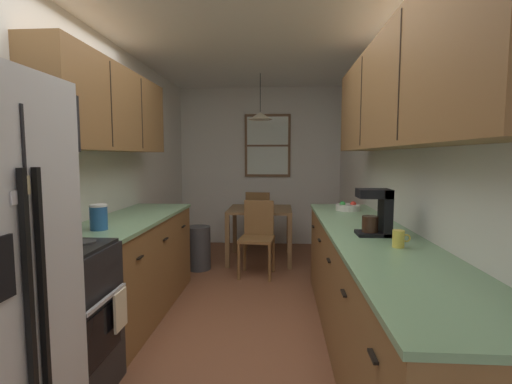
{
  "coord_description": "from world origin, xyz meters",
  "views": [
    {
      "loc": [
        0.34,
        -2.51,
        1.44
      ],
      "look_at": [
        0.1,
        1.16,
        1.09
      ],
      "focal_mm": 26.22,
      "sensor_mm": 36.0,
      "label": 1
    }
  ],
  "objects_px": {
    "table_serving_bowl": "(264,205)",
    "coffee_maker": "(378,211)",
    "dining_chair_near": "(258,234)",
    "dining_table": "(260,217)",
    "fruit_bowl": "(348,207)",
    "dining_chair_far": "(259,217)",
    "stove_range": "(51,323)",
    "trash_bin": "(199,248)",
    "storage_canister": "(99,217)",
    "microwave_over_range": "(20,120)",
    "mug_by_coffeemaker": "(399,239)"
  },
  "relations": [
    {
      "from": "stove_range",
      "to": "table_serving_bowl",
      "type": "bearing_deg",
      "value": 70.81
    },
    {
      "from": "dining_table",
      "to": "dining_chair_far",
      "type": "xyz_separation_m",
      "value": [
        -0.06,
        0.63,
        -0.11
      ]
    },
    {
      "from": "microwave_over_range",
      "to": "dining_chair_far",
      "type": "relative_size",
      "value": 0.63
    },
    {
      "from": "dining_chair_far",
      "to": "trash_bin",
      "type": "relative_size",
      "value": 1.62
    },
    {
      "from": "microwave_over_range",
      "to": "mug_by_coffeemaker",
      "type": "height_order",
      "value": "microwave_over_range"
    },
    {
      "from": "dining_chair_near",
      "to": "dining_chair_far",
      "type": "xyz_separation_m",
      "value": [
        -0.06,
        1.26,
        0.0
      ]
    },
    {
      "from": "dining_table",
      "to": "table_serving_bowl",
      "type": "bearing_deg",
      "value": 60.32
    },
    {
      "from": "storage_canister",
      "to": "coffee_maker",
      "type": "distance_m",
      "value": 2.01
    },
    {
      "from": "dining_chair_near",
      "to": "fruit_bowl",
      "type": "relative_size",
      "value": 3.72
    },
    {
      "from": "trash_bin",
      "to": "mug_by_coffeemaker",
      "type": "relative_size",
      "value": 5.16
    },
    {
      "from": "microwave_over_range",
      "to": "stove_range",
      "type": "bearing_deg",
      "value": -0.03
    },
    {
      "from": "storage_canister",
      "to": "table_serving_bowl",
      "type": "distance_m",
      "value": 2.79
    },
    {
      "from": "coffee_maker",
      "to": "mug_by_coffeemaker",
      "type": "relative_size",
      "value": 2.99
    },
    {
      "from": "table_serving_bowl",
      "to": "coffee_maker",
      "type": "bearing_deg",
      "value": -71.01
    },
    {
      "from": "coffee_maker",
      "to": "table_serving_bowl",
      "type": "xyz_separation_m",
      "value": [
        -0.9,
        2.61,
        -0.31
      ]
    },
    {
      "from": "stove_range",
      "to": "microwave_over_range",
      "type": "xyz_separation_m",
      "value": [
        -0.11,
        0.0,
        1.17
      ]
    },
    {
      "from": "storage_canister",
      "to": "fruit_bowl",
      "type": "distance_m",
      "value": 2.32
    },
    {
      "from": "dining_table",
      "to": "coffee_maker",
      "type": "relative_size",
      "value": 2.69
    },
    {
      "from": "mug_by_coffeemaker",
      "to": "fruit_bowl",
      "type": "bearing_deg",
      "value": 91.08
    },
    {
      "from": "microwave_over_range",
      "to": "dining_chair_near",
      "type": "distance_m",
      "value": 2.96
    },
    {
      "from": "dining_table",
      "to": "dining_chair_near",
      "type": "relative_size",
      "value": 0.96
    },
    {
      "from": "dining_chair_near",
      "to": "coffee_maker",
      "type": "distance_m",
      "value": 2.19
    },
    {
      "from": "fruit_bowl",
      "to": "table_serving_bowl",
      "type": "distance_m",
      "value": 1.69
    },
    {
      "from": "dining_chair_far",
      "to": "coffee_maker",
      "type": "bearing_deg",
      "value": -72.33
    },
    {
      "from": "microwave_over_range",
      "to": "storage_canister",
      "type": "relative_size",
      "value": 2.99
    },
    {
      "from": "dining_chair_near",
      "to": "trash_bin",
      "type": "height_order",
      "value": "dining_chair_near"
    },
    {
      "from": "stove_range",
      "to": "dining_chair_near",
      "type": "relative_size",
      "value": 1.22
    },
    {
      "from": "microwave_over_range",
      "to": "fruit_bowl",
      "type": "bearing_deg",
      "value": 39.67
    },
    {
      "from": "trash_bin",
      "to": "table_serving_bowl",
      "type": "relative_size",
      "value": 3.28
    },
    {
      "from": "coffee_maker",
      "to": "storage_canister",
      "type": "bearing_deg",
      "value": 178.21
    },
    {
      "from": "microwave_over_range",
      "to": "mug_by_coffeemaker",
      "type": "xyz_separation_m",
      "value": [
        2.16,
        0.23,
        -0.69
      ]
    },
    {
      "from": "trash_bin",
      "to": "fruit_bowl",
      "type": "bearing_deg",
      "value": -26.28
    },
    {
      "from": "stove_range",
      "to": "dining_chair_far",
      "type": "height_order",
      "value": "stove_range"
    },
    {
      "from": "dining_chair_near",
      "to": "dining_chair_far",
      "type": "bearing_deg",
      "value": 92.67
    },
    {
      "from": "microwave_over_range",
      "to": "storage_canister",
      "type": "xyz_separation_m",
      "value": [
        0.11,
        0.63,
        -0.65
      ]
    },
    {
      "from": "dining_table",
      "to": "storage_canister",
      "type": "height_order",
      "value": "storage_canister"
    },
    {
      "from": "stove_range",
      "to": "mug_by_coffeemaker",
      "type": "xyz_separation_m",
      "value": [
        2.04,
        0.23,
        0.48
      ]
    },
    {
      "from": "stove_range",
      "to": "table_serving_bowl",
      "type": "height_order",
      "value": "stove_range"
    },
    {
      "from": "dining_chair_near",
      "to": "fruit_bowl",
      "type": "height_order",
      "value": "fruit_bowl"
    },
    {
      "from": "stove_range",
      "to": "dining_chair_near",
      "type": "distance_m",
      "value": 2.68
    },
    {
      "from": "dining_table",
      "to": "dining_chair_far",
      "type": "height_order",
      "value": "dining_chair_far"
    },
    {
      "from": "dining_chair_near",
      "to": "table_serving_bowl",
      "type": "height_order",
      "value": "dining_chair_near"
    },
    {
      "from": "stove_range",
      "to": "dining_chair_near",
      "type": "height_order",
      "value": "stove_range"
    },
    {
      "from": "dining_chair_far",
      "to": "mug_by_coffeemaker",
      "type": "distance_m",
      "value": 3.67
    },
    {
      "from": "microwave_over_range",
      "to": "trash_bin",
      "type": "distance_m",
      "value": 2.98
    },
    {
      "from": "microwave_over_range",
      "to": "table_serving_bowl",
      "type": "relative_size",
      "value": 3.36
    },
    {
      "from": "dining_chair_near",
      "to": "storage_canister",
      "type": "bearing_deg",
      "value": -120.21
    },
    {
      "from": "fruit_bowl",
      "to": "table_serving_bowl",
      "type": "bearing_deg",
      "value": 122.7
    },
    {
      "from": "microwave_over_range",
      "to": "fruit_bowl",
      "type": "distance_m",
      "value": 2.85
    },
    {
      "from": "dining_table",
      "to": "fruit_bowl",
      "type": "bearing_deg",
      "value": -54.15
    }
  ]
}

